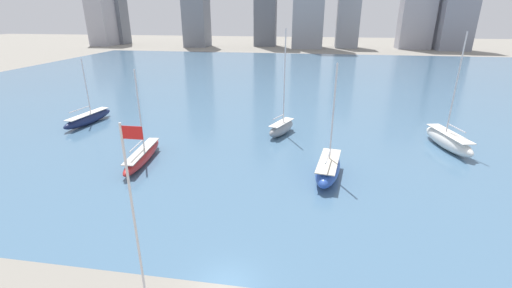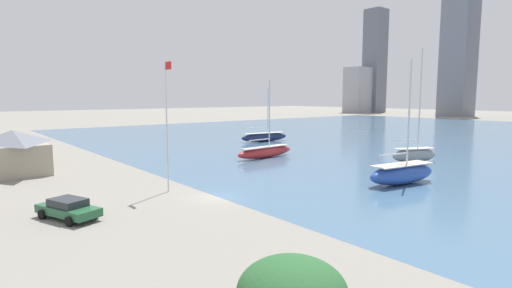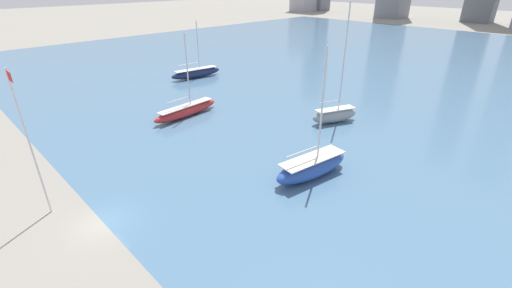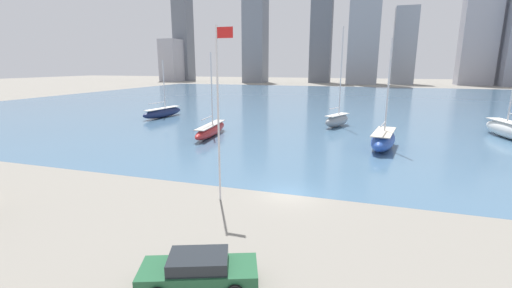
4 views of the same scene
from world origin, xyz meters
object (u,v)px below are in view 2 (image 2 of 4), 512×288
Objects in this scene: sailboat_gray at (414,154)px; sailboat_navy at (264,137)px; sailboat_red at (265,151)px; parked_sedan_green at (68,208)px; sailboat_blue at (402,173)px; boat_shed at (13,151)px; flag_pole at (167,122)px.

sailboat_navy is (-31.96, 0.31, -0.19)m from sailboat_gray.
parked_sedan_green is (13.54, -30.15, -0.11)m from sailboat_red.
sailboat_red is at bearing -172.63° from sailboat_blue.
sailboat_navy is at bearing 169.03° from sailboat_blue.
sailboat_blue reaches higher than sailboat_navy.
sailboat_red reaches higher than parked_sedan_green.
sailboat_red reaches higher than boat_shed.
sailboat_gray reaches higher than sailboat_red.
flag_pole is 1.15× the size of sailboat_navy.
sailboat_blue is at bearing 41.45° from boat_shed.
sailboat_red is (-15.91, -12.93, -0.24)m from sailboat_gray.
boat_shed is 22.90m from flag_pole.
sailboat_gray is at bearing 6.87° from sailboat_navy.
sailboat_gray reaches higher than flag_pole.
sailboat_blue reaches higher than boat_shed.
parked_sedan_green is (23.40, 0.25, -1.70)m from boat_shed.
sailboat_blue is (32.14, 29.83, -1.38)m from boat_shed.
parked_sedan_green is (-2.37, -43.08, -0.35)m from sailboat_gray.
sailboat_blue is 1.11× the size of sailboat_red.
sailboat_gray is (25.76, 43.33, -1.35)m from boat_shed.
flag_pole is at bearing -44.53° from sailboat_navy.
sailboat_blue is 30.85m from parked_sedan_green.
sailboat_red is at bearing -117.89° from sailboat_gray.
boat_shed is 0.96× the size of sailboat_red.
sailboat_red is (-22.28, 0.57, -0.21)m from sailboat_blue.
boat_shed is 0.86× the size of sailboat_blue.
sailboat_blue is (6.38, -13.50, -0.03)m from sailboat_gray.
flag_pole is 0.97× the size of sailboat_blue.
flag_pole is at bearing -68.50° from sailboat_red.
sailboat_navy reaches higher than boat_shed.
sailboat_blue is at bearing -6.84° from sailboat_red.
sailboat_gray is 2.77× the size of parked_sedan_green.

